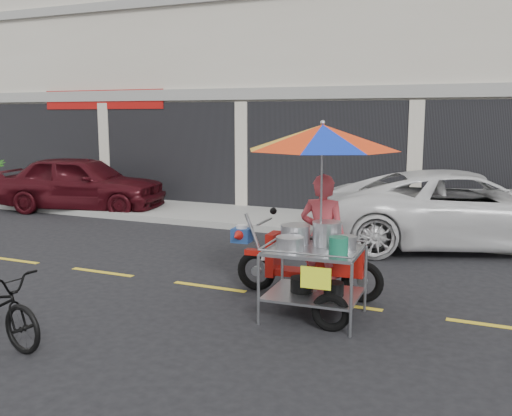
% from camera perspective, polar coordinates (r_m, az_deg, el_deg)
% --- Properties ---
extents(ground, '(90.00, 90.00, 0.00)m').
position_cam_1_polar(ground, '(7.97, 8.27, -9.54)').
color(ground, black).
extents(sidewalk, '(45.00, 3.00, 0.15)m').
position_cam_1_polar(sidewalk, '(13.17, 14.73, -1.88)').
color(sidewalk, gray).
rests_on(sidewalk, ground).
extents(centerline, '(42.00, 0.10, 0.01)m').
position_cam_1_polar(centerline, '(7.97, 8.27, -9.52)').
color(centerline, gold).
rests_on(centerline, ground).
extents(maroon_sedan, '(4.71, 2.69, 1.51)m').
position_cam_1_polar(maroon_sedan, '(15.96, -17.03, 2.40)').
color(maroon_sedan, '#3B0A10').
rests_on(maroon_sedan, ground).
extents(white_pickup, '(5.92, 4.21, 1.50)m').
position_cam_1_polar(white_pickup, '(11.79, 20.15, -0.11)').
color(white_pickup, silver).
rests_on(white_pickup, ground).
extents(food_vendor_rig, '(2.56, 2.01, 2.51)m').
position_cam_1_polar(food_vendor_rig, '(7.41, 6.38, 1.56)').
color(food_vendor_rig, black).
rests_on(food_vendor_rig, ground).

